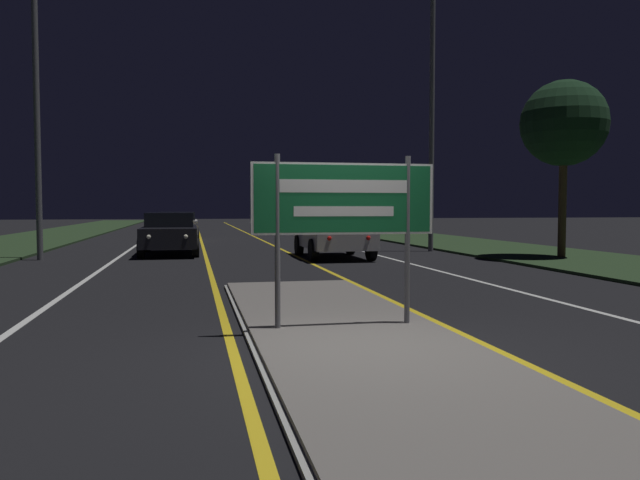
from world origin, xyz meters
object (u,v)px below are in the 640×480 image
object	(u,v)px
car_approaching_0	(170,232)
streetlight_left_near	(35,27)
car_receding_0	(334,233)
car_approaching_1	(177,225)
highway_sign	(344,205)
streetlight_right_near	(432,65)
car_receding_2	(314,220)
car_receding_1	(349,224)

from	to	relation	value
car_approaching_0	streetlight_left_near	bearing A→B (deg)	-157.03
car_receding_0	car_approaching_1	distance (m)	12.59
highway_sign	car_receding_0	size ratio (longest dim) A/B	0.57
highway_sign	car_approaching_0	size ratio (longest dim) A/B	0.52
streetlight_right_near	car_approaching_0	world-z (taller)	streetlight_right_near
highway_sign	car_receding_2	distance (m)	33.44
car_receding_0	car_receding_2	world-z (taller)	car_receding_0
streetlight_right_near	car_receding_1	size ratio (longest dim) A/B	2.25
car_receding_2	car_approaching_1	distance (m)	13.02
streetlight_right_near	car_receding_1	xyz separation A→B (m)	(-0.74, 9.11, -5.98)
highway_sign	car_receding_2	xyz separation A→B (m)	(6.04, 32.87, -0.87)
streetlight_left_near	car_receding_0	bearing A→B (deg)	-6.19
car_receding_1	car_approaching_0	size ratio (longest dim) A/B	1.05
car_receding_1	car_receding_0	bearing A→B (deg)	-106.77
highway_sign	car_approaching_1	bearing A→B (deg)	96.34
highway_sign	car_receding_1	world-z (taller)	highway_sign
car_approaching_0	car_approaching_1	bearing A→B (deg)	89.63
car_receding_0	car_receding_2	xyz separation A→B (m)	(3.52, 21.28, -0.02)
streetlight_left_near	streetlight_right_near	distance (m)	13.13
highway_sign	car_receding_1	size ratio (longest dim) A/B	0.50
car_receding_0	car_approaching_1	xyz separation A→B (m)	(-5.09, 11.51, -0.04)
car_approaching_1	car_receding_2	bearing A→B (deg)	48.59
car_receding_2	car_approaching_1	size ratio (longest dim) A/B	1.00
car_receding_1	car_approaching_0	xyz separation A→B (m)	(-8.54, -8.69, -0.00)
car_receding_1	car_approaching_1	size ratio (longest dim) A/B	1.05
car_receding_1	car_approaching_1	distance (m)	8.49
highway_sign	car_receding_0	xyz separation A→B (m)	(2.52, 11.59, -0.85)
streetlight_right_near	car_receding_2	bearing A→B (deg)	91.83
streetlight_left_near	car_receding_1	distance (m)	17.24
streetlight_right_near	car_receding_1	bearing A→B (deg)	94.62
streetlight_right_near	car_approaching_1	size ratio (longest dim) A/B	2.35
highway_sign	streetlight_left_near	distance (m)	15.09
streetlight_left_near	streetlight_right_near	bearing A→B (deg)	5.20
highway_sign	car_receding_1	bearing A→B (deg)	75.49
streetlight_left_near	car_approaching_1	world-z (taller)	streetlight_left_near
car_receding_1	car_approaching_1	world-z (taller)	car_receding_1
car_receding_2	car_receding_1	bearing A→B (deg)	-90.72
car_receding_2	car_approaching_0	world-z (taller)	car_approaching_0
streetlight_left_near	car_approaching_1	xyz separation A→B (m)	(3.86, 10.54, -6.25)
car_receding_0	car_receding_1	world-z (taller)	car_receding_0
car_approaching_0	streetlight_right_near	bearing A→B (deg)	-2.59
streetlight_left_near	streetlight_right_near	xyz separation A→B (m)	(13.08, 1.19, -0.25)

